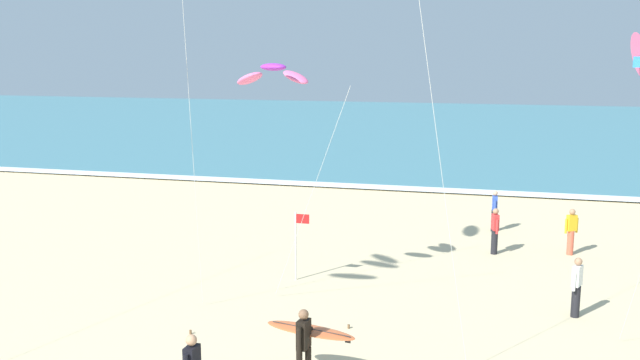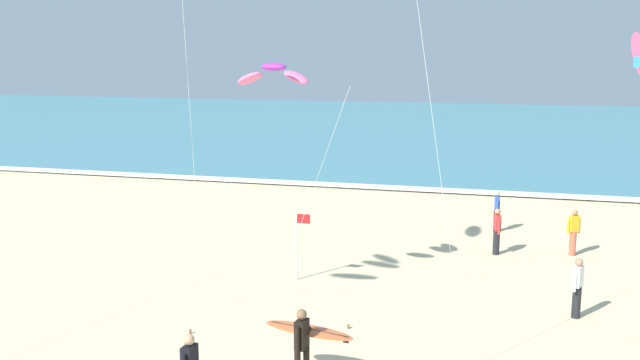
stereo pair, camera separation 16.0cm
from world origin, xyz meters
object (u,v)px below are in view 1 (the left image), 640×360
(surfer_third, at_px, (307,337))
(lifeguard_flag, at_px, (298,239))
(kite_arc_violet_high, at_px, (273,75))
(bystander_blue_top, at_px, (494,211))
(bystander_white_top, at_px, (577,287))
(bystander_yellow_top, at_px, (571,231))
(bystander_red_top, at_px, (495,231))

(surfer_third, bearing_deg, lifeguard_flag, 107.91)
(kite_arc_violet_high, bearing_deg, lifeguard_flag, 83.83)
(kite_arc_violet_high, relative_size, bystander_blue_top, 4.08)
(bystander_white_top, relative_size, lifeguard_flag, 0.76)
(bystander_white_top, height_order, lifeguard_flag, lifeguard_flag)
(bystander_yellow_top, xyz_separation_m, bystander_white_top, (-0.39, -5.93, 0.00))
(surfer_third, distance_m, kite_arc_violet_high, 7.43)
(bystander_red_top, relative_size, bystander_white_top, 1.00)
(bystander_yellow_top, height_order, lifeguard_flag, lifeguard_flag)
(bystander_red_top, bearing_deg, surfer_third, -108.59)
(bystander_yellow_top, bearing_deg, bystander_red_top, -167.55)
(lifeguard_flag, bearing_deg, kite_arc_violet_high, -96.17)
(lifeguard_flag, bearing_deg, surfer_third, -72.09)
(surfer_third, relative_size, bystander_blue_top, 1.26)
(surfer_third, height_order, bystander_yellow_top, surfer_third)
(surfer_third, relative_size, bystander_white_top, 1.26)
(bystander_white_top, bearing_deg, bystander_blue_top, 104.19)
(surfer_third, height_order, bystander_red_top, surfer_third)
(bystander_yellow_top, bearing_deg, bystander_white_top, -93.73)
(surfer_third, height_order, lifeguard_flag, lifeguard_flag)
(bystander_red_top, height_order, bystander_white_top, same)
(bystander_blue_top, bearing_deg, lifeguard_flag, -127.21)
(lifeguard_flag, bearing_deg, bystander_white_top, -7.84)
(bystander_blue_top, bearing_deg, bystander_red_top, -89.10)
(kite_arc_violet_high, bearing_deg, bystander_blue_top, 57.18)
(kite_arc_violet_high, height_order, bystander_red_top, kite_arc_violet_high)
(bystander_yellow_top, height_order, bystander_white_top, same)
(bystander_blue_top, height_order, lifeguard_flag, lifeguard_flag)
(kite_arc_violet_high, distance_m, bystander_red_top, 9.90)
(surfer_third, distance_m, bystander_white_top, 7.86)
(bystander_white_top, bearing_deg, bystander_red_top, 111.39)
(bystander_red_top, bearing_deg, bystander_white_top, -68.61)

